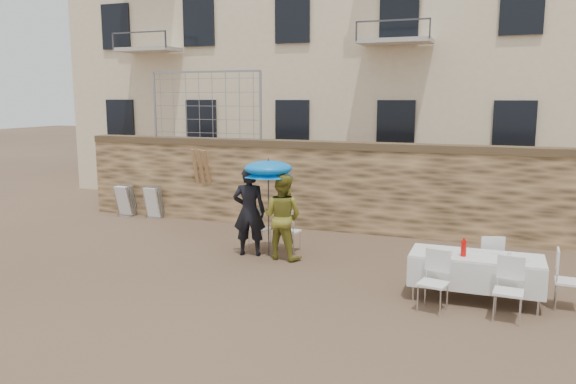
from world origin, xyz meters
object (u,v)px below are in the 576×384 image
(table_chair_back, at_px, (489,260))
(banquet_table, at_px, (476,258))
(umbrella, at_px, (268,171))
(soda_bottle, at_px, (464,248))
(chair_stack_left, at_px, (130,199))
(table_chair_front_right, at_px, (509,290))
(table_chair_side, at_px, (569,280))
(woman_dress, at_px, (282,217))
(couple_chair_right, at_px, (289,230))
(couple_chair_left, at_px, (260,227))
(table_chair_front_left, at_px, (433,282))
(man_suit, at_px, (249,211))
(chair_stack_right, at_px, (157,201))

(table_chair_back, bearing_deg, banquet_table, 60.72)
(table_chair_back, bearing_deg, umbrella, -21.36)
(soda_bottle, bearing_deg, chair_stack_left, 157.27)
(table_chair_back, height_order, chair_stack_left, table_chair_back)
(umbrella, xyz_separation_m, table_chair_front_right, (4.72, -2.02, -1.33))
(table_chair_side, bearing_deg, woman_dress, 81.28)
(couple_chair_right, relative_size, table_chair_back, 1.00)
(chair_stack_left, bearing_deg, couple_chair_left, -22.51)
(woman_dress, xyz_separation_m, table_chair_front_left, (3.27, -1.92, -0.41))
(woman_dress, relative_size, couple_chair_left, 1.86)
(woman_dress, height_order, table_chair_side, woman_dress)
(table_chair_front_right, height_order, table_chair_back, same)
(couple_chair_left, bearing_deg, couple_chair_right, -170.65)
(table_chair_side, xyz_separation_m, chair_stack_left, (-10.94, 3.66, -0.02))
(umbrella, xyz_separation_m, couple_chair_left, (-0.40, 0.45, -1.33))
(man_suit, xyz_separation_m, banquet_table, (4.62, -1.17, -0.22))
(woman_dress, distance_m, table_chair_front_left, 3.81)
(man_suit, height_order, couple_chair_right, man_suit)
(soda_bottle, height_order, table_chair_front_right, soda_bottle)
(banquet_table, xyz_separation_m, chair_stack_right, (-8.64, 3.76, -0.27))
(couple_chair_left, distance_m, table_chair_front_right, 5.68)
(umbrella, bearing_deg, table_chair_front_right, -23.21)
(umbrella, distance_m, table_chair_side, 5.89)
(banquet_table, bearing_deg, man_suit, 165.75)
(couple_chair_right, relative_size, banquet_table, 0.46)
(table_chair_front_left, bearing_deg, man_suit, 167.06)
(couple_chair_left, relative_size, chair_stack_left, 1.04)
(couple_chair_left, bearing_deg, chair_stack_right, -17.53)
(soda_bottle, bearing_deg, man_suit, 163.33)
(man_suit, height_order, couple_chair_left, man_suit)
(table_chair_back, distance_m, chair_stack_left, 10.18)
(table_chair_front_right, bearing_deg, chair_stack_left, 160.94)
(woman_dress, xyz_separation_m, table_chair_side, (5.27, -1.07, -0.41))
(soda_bottle, distance_m, chair_stack_right, 9.32)
(umbrella, relative_size, chair_stack_right, 2.09)
(man_suit, height_order, table_chair_side, man_suit)
(chair_stack_right, bearing_deg, couple_chair_right, -23.36)
(man_suit, height_order, umbrella, umbrella)
(table_chair_front_left, height_order, table_chair_back, same)
(table_chair_side, bearing_deg, umbrella, 81.00)
(soda_bottle, height_order, table_chair_front_left, soda_bottle)
(banquet_table, relative_size, table_chair_back, 2.19)
(banquet_table, bearing_deg, chair_stack_left, 158.47)
(umbrella, height_order, table_chair_front_left, umbrella)
(couple_chair_right, xyz_separation_m, table_chair_front_right, (4.42, -2.47, 0.00))
(man_suit, distance_m, chair_stack_right, 4.81)
(man_suit, relative_size, umbrella, 0.99)
(soda_bottle, bearing_deg, couple_chair_left, 157.02)
(couple_chair_right, height_order, chair_stack_right, couple_chair_right)
(umbrella, distance_m, banquet_table, 4.54)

